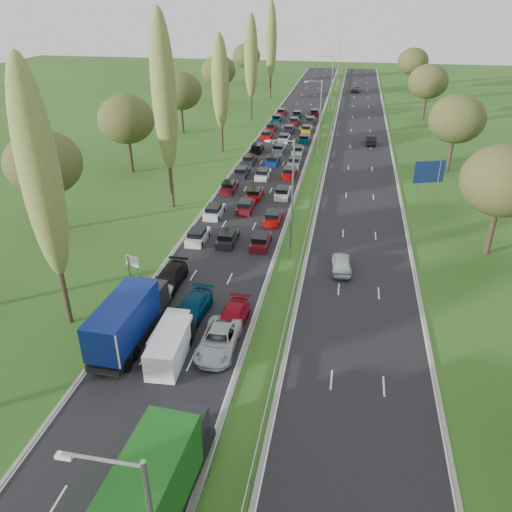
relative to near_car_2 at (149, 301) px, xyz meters
The scene contains 23 objects.
ground 49.19m from the near_car_2, 77.80° to the left, with size 260.00×260.00×0.00m, color #224E18.
near_carriageway 50.71m from the near_car_2, 85.88° to the left, with size 10.50×215.00×0.04m, color black.
far_carriageway 53.41m from the near_car_2, 71.27° to the left, with size 10.50×215.00×0.04m, color black.
central_reservation 51.63m from the near_car_2, 78.38° to the left, with size 2.36×215.00×0.32m.
lamp_columns 47.52m from the near_car_2, 77.29° to the left, with size 0.18×140.18×12.00m.
poplar_row 38.47m from the near_car_2, 98.79° to the left, with size 2.80×127.80×22.44m.
woodland_left 35.35m from the near_car_2, 117.68° to the left, with size 8.00×166.00×11.10m.
woodland_right 46.35m from the near_car_2, 49.29° to the left, with size 8.00×153.00×11.10m.
traffic_queue_fill 45.46m from the near_car_2, 85.39° to the left, with size 9.12×68.91×0.80m.
near_car_2 is the anchor object (origin of this frame).
near_car_3 3.96m from the near_car_2, 84.61° to the left, with size 2.21×5.44×1.58m, color black.
near_car_7 3.85m from the near_car_2, ahead, with size 2.22×5.46×1.58m, color #053252.
near_car_9 15.42m from the near_car_2, 62.23° to the right, with size 1.39×4.00×1.32m, color black.
near_car_10 8.14m from the near_car_2, 30.54° to the right, with size 2.65×5.75×1.60m, color #B3BABE.
near_car_11 7.42m from the near_car_2, ahead, with size 2.11×5.18×1.50m, color maroon.
far_car_0 18.24m from the near_car_2, 31.90° to the left, with size 1.79×4.45×1.52m, color #B0B6BB.
far_car_1 59.46m from the near_car_2, 71.42° to the left, with size 1.59×4.57×1.51m, color black.
far_car_2 111.88m from the near_car_2, 82.02° to the left, with size 2.44×5.28×1.47m, color slate.
blue_lorry 4.55m from the near_car_2, 86.34° to the right, with size 2.63×9.45×3.99m.
white_van_front 6.86m from the near_car_2, 55.46° to the right, with size 2.13×5.44×2.19m.
white_van_rear 5.50m from the near_car_2, 51.45° to the right, with size 1.84×4.70×1.89m.
info_sign 6.06m from the near_car_2, 125.56° to the left, with size 1.45×0.59×2.10m.
direction_sign 39.37m from the near_car_2, 49.90° to the left, with size 3.80×1.43×5.20m.
Camera 1 is at (9.31, -0.71, 23.34)m, focal length 35.00 mm.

